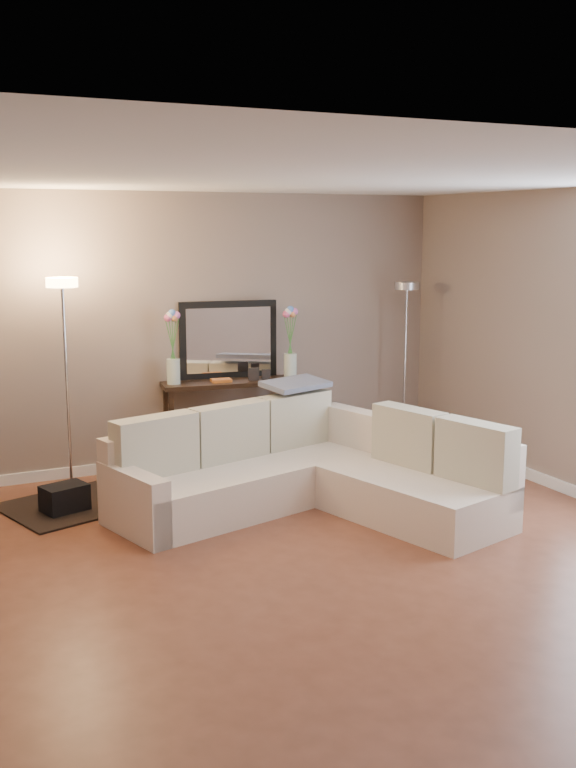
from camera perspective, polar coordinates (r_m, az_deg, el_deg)
name	(u,v)px	position (r m, az deg, el deg)	size (l,w,h in m)	color
floor	(336,557)	(6.13, 3.25, -11.47)	(5.00, 5.50, 0.01)	brown
ceiling	(341,176)	(5.69, 3.53, 13.70)	(5.00, 5.50, 0.01)	white
wall_back	(201,330)	(8.27, -5.79, 3.60)	(5.00, 0.02, 2.60)	gray
baseboard_back	(205,456)	(8.49, -5.58, -4.83)	(5.00, 0.03, 0.10)	white
sectional_sofa	(305,472)	(7.02, 1.15, -5.88)	(2.86, 2.39, 0.83)	beige
throw_blanket	(296,384)	(7.59, 0.52, 0.01)	(0.59, 0.34, 0.05)	slate
console_table	(225,418)	(8.23, -4.24, -2.29)	(1.39, 0.54, 0.83)	black
leaning_mirror	(228,340)	(8.28, -3.99, 2.96)	(0.95, 0.17, 0.75)	black
table_decor	(234,379)	(8.13, -3.64, 0.33)	(0.57, 0.17, 0.14)	#BF6021
flower_vase_left	(173,353)	(8.01, -7.68, 2.05)	(0.16, 0.14, 0.71)	silver
flower_vase_right	(290,348)	(8.28, 0.15, 2.41)	(0.16, 0.14, 0.71)	silver
floor_lamp_lit	(65,342)	(7.48, -14.66, 2.70)	(0.33, 0.33, 1.86)	silver
floor_lamp_unlit	(406,332)	(8.84, 7.86, 3.47)	(0.30, 0.30, 1.73)	silver
charcoal_rug	(82,503)	(7.41, -13.59, -7.71)	(1.21, 0.91, 0.02)	black
black_bag	(65,498)	(7.20, -14.66, -7.38)	(0.34, 0.24, 0.22)	black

